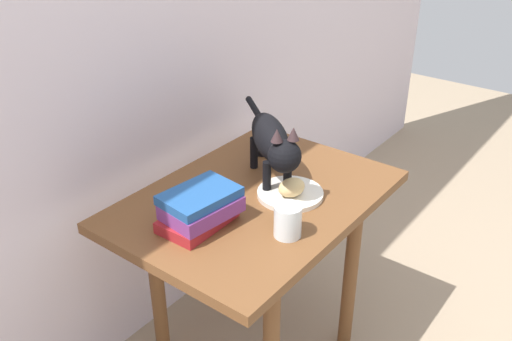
# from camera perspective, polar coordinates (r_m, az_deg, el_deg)

# --- Properties ---
(side_table) EXTENTS (0.79, 0.57, 0.60)m
(side_table) POSITION_cam_1_polar(r_m,az_deg,el_deg) (1.63, 0.00, -5.27)
(side_table) COLOR brown
(side_table) RESTS_ON ground
(plate) EXTENTS (0.19, 0.19, 0.01)m
(plate) POSITION_cam_1_polar(r_m,az_deg,el_deg) (1.58, 3.49, -2.36)
(plate) COLOR silver
(plate) RESTS_ON side_table
(bread_roll) EXTENTS (0.09, 0.08, 0.05)m
(bread_roll) POSITION_cam_1_polar(r_m,az_deg,el_deg) (1.55, 3.64, -1.72)
(bread_roll) COLOR #E0BC7A
(bread_roll) RESTS_ON plate
(cat) EXTENTS (0.33, 0.39, 0.23)m
(cat) POSITION_cam_1_polar(r_m,az_deg,el_deg) (1.58, 1.70, 2.93)
(cat) COLOR black
(cat) RESTS_ON side_table
(book_stack) EXTENTS (0.21, 0.16, 0.10)m
(book_stack) POSITION_cam_1_polar(r_m,az_deg,el_deg) (1.44, -5.73, -3.85)
(book_stack) COLOR maroon
(book_stack) RESTS_ON side_table
(candle_jar) EXTENTS (0.07, 0.07, 0.08)m
(candle_jar) POSITION_cam_1_polar(r_m,az_deg,el_deg) (1.40, 3.24, -5.28)
(candle_jar) COLOR silver
(candle_jar) RESTS_ON side_table
(tv_remote) EXTENTS (0.15, 0.11, 0.02)m
(tv_remote) POSITION_cam_1_polar(r_m,az_deg,el_deg) (1.85, 0.88, 2.70)
(tv_remote) COLOR black
(tv_remote) RESTS_ON side_table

